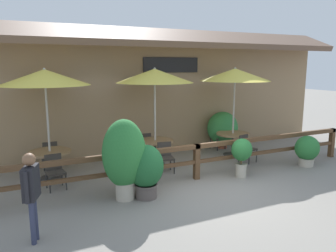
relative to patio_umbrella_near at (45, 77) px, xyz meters
name	(u,v)px	position (x,y,z in m)	size (l,w,h in m)	color
ground_plane	(218,193)	(3.50, -2.75, -2.68)	(60.00, 60.00, 0.00)	gray
building_facade	(152,90)	(3.50, 1.35, -0.52)	(14.28, 1.49, 4.23)	#997A56
patio_railing	(197,154)	(3.50, -1.70, -1.99)	(10.40, 0.14, 0.95)	brown
patio_umbrella_near	(45,77)	(0.00, 0.00, 0.00)	(2.29, 2.29, 2.93)	#B7B2A8
dining_table_near	(50,156)	(0.00, 0.00, -2.08)	(1.10, 1.10, 0.75)	olive
chair_near_streetside	(55,170)	(0.02, -0.82, -2.21)	(0.47, 0.47, 0.85)	#332D28
chair_near_wallside	(50,154)	(0.06, 0.82, -2.21)	(0.44, 0.44, 0.85)	#332D28
patio_umbrella_middle	(155,76)	(3.02, -0.01, 0.00)	(2.29, 2.29, 2.93)	#B7B2A8
dining_table_middle	(155,145)	(3.02, -0.01, -2.08)	(1.10, 1.10, 0.75)	olive
chair_middle_streetside	(165,156)	(3.00, -0.81, -2.21)	(0.48, 0.48, 0.85)	#332D28
chair_middle_wallside	(144,144)	(2.96, 0.78, -2.21)	(0.42, 0.42, 0.85)	#332D28
patio_umbrella_far	(235,75)	(5.79, -0.14, 0.00)	(2.29, 2.29, 2.93)	#B7B2A8
dining_table_far	(233,137)	(5.79, -0.14, -2.08)	(1.10, 1.10, 0.75)	olive
chair_far_streetside	(246,147)	(5.72, -0.97, -2.21)	(0.51, 0.51, 0.85)	#332D28
chair_far_wallside	(219,137)	(5.81, 0.69, -2.21)	(0.49, 0.49, 0.85)	#332D28
potted_plant_corner_fern	(242,153)	(4.67, -2.08, -2.01)	(0.58, 0.52, 1.07)	#B7AD99
potted_plant_tall_tropical	(124,156)	(1.37, -2.17, -1.67)	(0.98, 0.88, 1.84)	#B7AD99
potted_plant_small_flowering	(307,150)	(7.08, -2.09, -2.18)	(0.75, 0.68, 0.92)	#B7AD99
potted_plant_entrance_palm	(146,169)	(1.83, -2.29, -2.01)	(0.82, 0.74, 1.24)	#564C47
potted_plant_broad_leaf	(223,128)	(6.02, 0.80, -1.95)	(1.14, 1.03, 1.34)	#9E4C33
pedestrian	(31,186)	(-0.59, -3.27, -1.67)	(0.32, 0.53, 1.58)	#2D334C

